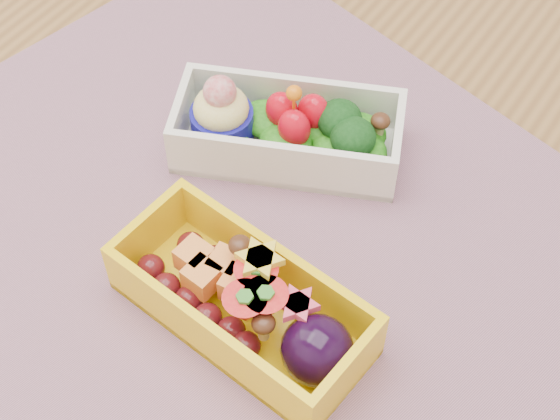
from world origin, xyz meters
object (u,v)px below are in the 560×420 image
Objects in this scene: table at (229,346)px; bento_yellow at (247,303)px; bento_white at (287,130)px; placemat at (266,245)px.

bento_yellow is (0.04, -0.02, 0.13)m from table.
bento_white is 1.03× the size of bento_yellow.
bento_yellow is at bearing -66.44° from placemat.
bento_yellow reaches higher than placemat.
placemat is 3.12× the size of bento_white.
bento_white is (-0.02, 0.11, 0.12)m from table.
bento_yellow is at bearing -31.35° from table.
bento_white is at bearing 114.50° from placemat.
placemat is 3.20× the size of bento_yellow.
placemat is at bearing 118.68° from bento_yellow.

